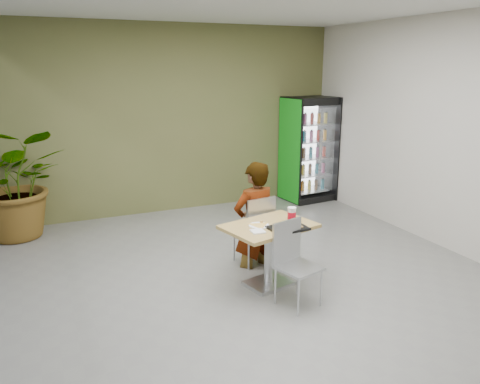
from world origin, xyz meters
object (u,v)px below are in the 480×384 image
dining_table (269,242)px  seated_woman (254,225)px  soda_cup (292,215)px  cafeteria_tray (288,228)px  chair_near (293,256)px  potted_plant (17,183)px  beverage_fridge (309,149)px  chair_far (257,226)px

dining_table → seated_woman: seated_woman is taller
soda_cup → cafeteria_tray: (-0.16, -0.19, -0.07)m
chair_near → potted_plant: (-2.72, 3.41, 0.30)m
potted_plant → soda_cup: bearing=-45.2°
soda_cup → potted_plant: potted_plant is taller
dining_table → chair_near: (0.05, -0.46, -0.00)m
soda_cup → cafeteria_tray: bearing=-128.8°
seated_woman → cafeteria_tray: (0.02, -0.82, 0.23)m
cafeteria_tray → beverage_fridge: bearing=54.9°
cafeteria_tray → potted_plant: size_ratio=0.25×
beverage_fridge → dining_table: bearing=-134.5°
dining_table → chair_far: chair_far is taller
dining_table → cafeteria_tray: size_ratio=2.73×
chair_near → cafeteria_tray: chair_near is taller
seated_woman → beverage_fridge: 3.31m
cafeteria_tray → chair_near: bearing=-106.9°
chair_far → cafeteria_tray: bearing=82.2°
chair_far → soda_cup: size_ratio=5.19×
seated_woman → cafeteria_tray: size_ratio=4.01×
chair_near → potted_plant: bearing=113.3°
chair_far → soda_cup: 0.67m
dining_table → beverage_fridge: size_ratio=0.58×
dining_table → cafeteria_tray: cafeteria_tray is taller
seated_woman → chair_far: bearing=98.5°
beverage_fridge → chair_far: bearing=-139.0°
dining_table → beverage_fridge: 3.84m
dining_table → chair_far: 0.58m
chair_far → chair_near: bearing=77.9°
dining_table → seated_woman: 0.62m
dining_table → cafeteria_tray: (0.13, -0.21, 0.23)m
chair_near → beverage_fridge: bearing=40.8°
chair_far → beverage_fridge: size_ratio=0.48×
chair_near → dining_table: bearing=81.1°
chair_near → cafeteria_tray: (0.08, 0.25, 0.23)m
potted_plant → cafeteria_tray: bearing=-48.5°
seated_woman → beverage_fridge: bearing=-141.9°
dining_table → soda_cup: (0.28, -0.02, 0.30)m
dining_table → chair_far: bearing=77.9°
chair_near → potted_plant: potted_plant is taller
chair_near → soda_cup: size_ratio=5.12×
dining_table → beverage_fridge: bearing=51.5°
soda_cup → beverage_fridge: bearing=55.2°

